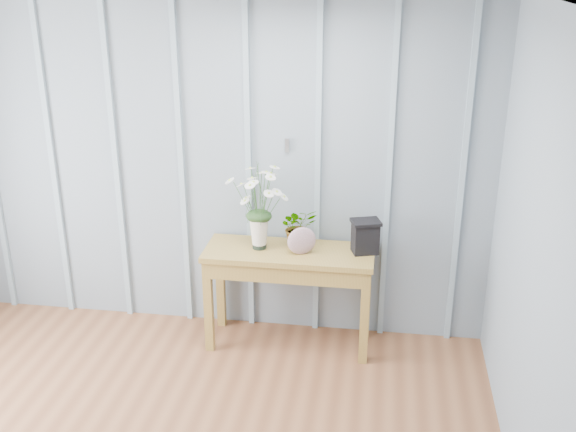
% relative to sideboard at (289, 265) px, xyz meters
% --- Properties ---
extents(room_shell, '(4.00, 4.50, 2.50)m').
position_rel_sideboard_xyz_m(room_shell, '(-0.58, -1.08, 1.35)').
color(room_shell, gray).
rests_on(room_shell, ground).
extents(sideboard, '(1.20, 0.45, 0.75)m').
position_rel_sideboard_xyz_m(sideboard, '(0.00, 0.00, 0.00)').
color(sideboard, olive).
rests_on(sideboard, ground).
extents(daisy_vase, '(0.45, 0.34, 0.63)m').
position_rel_sideboard_xyz_m(daisy_vase, '(-0.21, 0.01, 0.51)').
color(daisy_vase, black).
rests_on(daisy_vase, sideboard).
extents(spider_plant, '(0.33, 0.31, 0.28)m').
position_rel_sideboard_xyz_m(spider_plant, '(0.05, 0.10, 0.26)').
color(spider_plant, '#1B3A18').
rests_on(spider_plant, sideboard).
extents(felt_disc_vessel, '(0.21, 0.12, 0.20)m').
position_rel_sideboard_xyz_m(felt_disc_vessel, '(0.10, -0.05, 0.22)').
color(felt_disc_vessel, '#7D4663').
rests_on(felt_disc_vessel, sideboard).
extents(carved_box, '(0.23, 0.20, 0.24)m').
position_rel_sideboard_xyz_m(carved_box, '(0.53, 0.04, 0.24)').
color(carved_box, black).
rests_on(carved_box, sideboard).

